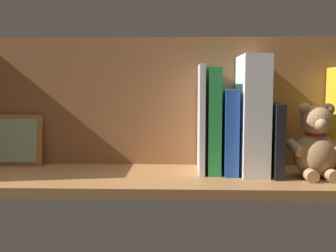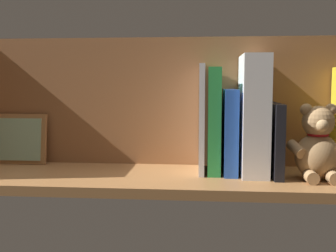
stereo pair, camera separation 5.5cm
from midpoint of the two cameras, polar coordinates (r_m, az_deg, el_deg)
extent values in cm
cube|color=#9E6B3D|center=(99.22, -1.60, -7.16)|extent=(105.47, 29.02, 2.20)
cube|color=brown|center=(109.01, -1.22, 3.34)|extent=(105.47, 1.50, 32.93)
ellipsoid|color=tan|center=(99.55, 17.91, -3.77)|extent=(9.88, 8.89, 10.20)
sphere|color=tan|center=(98.59, 18.06, 0.67)|extent=(7.01, 7.01, 7.01)
sphere|color=tan|center=(99.22, 19.55, 2.17)|extent=(2.71, 2.71, 2.71)
sphere|color=tan|center=(97.65, 16.63, 2.21)|extent=(2.71, 2.71, 2.71)
sphere|color=tan|center=(95.81, 18.57, 0.19)|extent=(2.71, 2.71, 2.71)
cylinder|color=tan|center=(96.73, 15.43, -2.90)|extent=(4.05, 5.53, 3.77)
cylinder|color=tan|center=(96.92, 19.91, -6.34)|extent=(2.80, 3.88, 2.71)
cylinder|color=tan|center=(95.51, 17.29, -6.43)|extent=(2.80, 3.88, 2.71)
torus|color=red|center=(98.87, 18.00, -0.94)|extent=(4.76, 4.76, 0.80)
cube|color=black|center=(101.34, 12.53, -1.60)|extent=(2.12, 17.58, 16.68)
cube|color=white|center=(100.41, 9.85, 1.55)|extent=(6.04, 16.57, 27.72)
cube|color=blue|center=(101.08, 6.76, -0.63)|extent=(3.13, 14.99, 19.78)
cube|color=green|center=(100.99, 4.61, 0.84)|extent=(2.98, 14.15, 24.88)
cube|color=silver|center=(100.82, 2.99, 1.06)|extent=(1.40, 14.26, 25.66)
cube|color=#9E6B3D|center=(116.41, -21.43, -1.81)|extent=(14.04, 3.14, 13.24)
cube|color=#8CAD8C|center=(115.75, -21.57, -1.86)|extent=(11.79, 2.00, 11.03)
camera|label=1|loc=(0.03, -91.62, -0.17)|focal=44.76mm
camera|label=2|loc=(0.03, 88.38, 0.17)|focal=44.76mm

